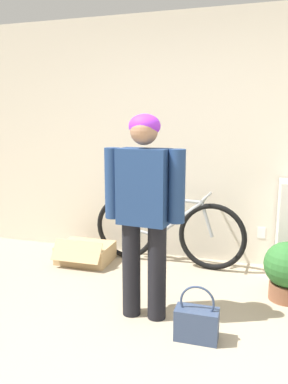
{
  "coord_description": "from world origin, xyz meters",
  "views": [
    {
      "loc": [
        0.44,
        -1.61,
        1.49
      ],
      "look_at": [
        -0.33,
        0.97,
        0.98
      ],
      "focal_mm": 35.0,
      "sensor_mm": 36.0,
      "label": 1
    }
  ],
  "objects_px": {
    "person": "(144,202)",
    "handbag": "(197,322)",
    "cardboard_box": "(85,253)",
    "potted_plant": "(287,269)",
    "bicycle": "(167,230)"
  },
  "relations": [
    {
      "from": "cardboard_box",
      "to": "potted_plant",
      "type": "height_order",
      "value": "potted_plant"
    },
    {
      "from": "person",
      "to": "handbag",
      "type": "xyz_separation_m",
      "value": [
        0.44,
        -0.21,
        -0.78
      ]
    },
    {
      "from": "person",
      "to": "potted_plant",
      "type": "height_order",
      "value": "person"
    },
    {
      "from": "cardboard_box",
      "to": "person",
      "type": "bearing_deg",
      "value": -44.77
    },
    {
      "from": "person",
      "to": "potted_plant",
      "type": "distance_m",
      "value": 1.39
    },
    {
      "from": "cardboard_box",
      "to": "bicycle",
      "type": "bearing_deg",
      "value": 12.7
    },
    {
      "from": "handbag",
      "to": "cardboard_box",
      "type": "height_order",
      "value": "handbag"
    },
    {
      "from": "person",
      "to": "cardboard_box",
      "type": "bearing_deg",
      "value": 140.97
    },
    {
      "from": "person",
      "to": "bicycle",
      "type": "bearing_deg",
      "value": 99.87
    },
    {
      "from": "handbag",
      "to": "cardboard_box",
      "type": "relative_size",
      "value": 0.71
    },
    {
      "from": "handbag",
      "to": "bicycle",
      "type": "bearing_deg",
      "value": 111.42
    },
    {
      "from": "person",
      "to": "cardboard_box",
      "type": "distance_m",
      "value": 1.55
    },
    {
      "from": "bicycle",
      "to": "potted_plant",
      "type": "bearing_deg",
      "value": -20.0
    },
    {
      "from": "person",
      "to": "handbag",
      "type": "distance_m",
      "value": 0.92
    },
    {
      "from": "cardboard_box",
      "to": "handbag",
      "type": "bearing_deg",
      "value": -39.57
    }
  ]
}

